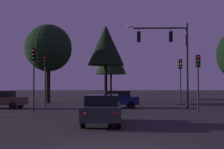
% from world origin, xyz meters
% --- Properties ---
extents(ground_plane, '(168.00, 168.00, 0.00)m').
position_xyz_m(ground_plane, '(0.00, 24.50, 0.00)').
color(ground_plane, '#262326').
rests_on(ground_plane, ground).
extents(traffic_signal_mast_arm, '(5.21, 0.43, 7.30)m').
position_xyz_m(traffic_signal_mast_arm, '(4.84, 16.11, 5.02)').
color(traffic_signal_mast_arm, '#232326').
rests_on(traffic_signal_mast_arm, ground).
extents(traffic_light_corner_left, '(0.33, 0.37, 4.63)m').
position_xyz_m(traffic_light_corner_left, '(-6.19, 17.54, 3.26)').
color(traffic_light_corner_left, '#232326').
rests_on(traffic_light_corner_left, ground).
extents(traffic_light_corner_right, '(0.34, 0.37, 4.26)m').
position_xyz_m(traffic_light_corner_right, '(6.23, 12.83, 3.02)').
color(traffic_light_corner_right, '#232326').
rests_on(traffic_light_corner_right, ground).
extents(traffic_light_median, '(0.32, 0.36, 4.73)m').
position_xyz_m(traffic_light_median, '(-5.94, 12.76, 3.33)').
color(traffic_light_median, '#232326').
rests_on(traffic_light_median, ground).
extents(traffic_light_far_side, '(0.31, 0.36, 4.47)m').
position_xyz_m(traffic_light_far_side, '(6.32, 19.35, 3.16)').
color(traffic_light_far_side, '#232326').
rests_on(traffic_light_far_side, ground).
extents(car_nearside_lane, '(1.89, 4.62, 1.52)m').
position_xyz_m(car_nearside_lane, '(-0.57, 5.99, 0.80)').
color(car_nearside_lane, '#232328').
rests_on(car_nearside_lane, ground).
extents(car_crossing_left, '(4.35, 2.10, 1.52)m').
position_xyz_m(car_crossing_left, '(-9.77, 16.52, 0.79)').
color(car_crossing_left, '#473828').
rests_on(car_crossing_left, ground).
extents(car_crossing_right, '(4.16, 2.20, 1.52)m').
position_xyz_m(car_crossing_right, '(0.15, 17.23, 0.79)').
color(car_crossing_right, '#0F1947').
rests_on(car_crossing_right, ground).
extents(tree_behind_sign, '(4.44, 4.44, 9.26)m').
position_xyz_m(tree_behind_sign, '(-1.03, 27.05, 6.81)').
color(tree_behind_sign, black).
rests_on(tree_behind_sign, ground).
extents(tree_left_far, '(4.51, 4.51, 8.63)m').
position_xyz_m(tree_left_far, '(-0.52, 34.72, 6.10)').
color(tree_left_far, black).
rests_on(tree_left_far, ground).
extents(tree_center_horizon, '(5.28, 5.28, 8.82)m').
position_xyz_m(tree_center_horizon, '(-7.41, 24.35, 6.15)').
color(tree_center_horizon, black).
rests_on(tree_center_horizon, ground).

